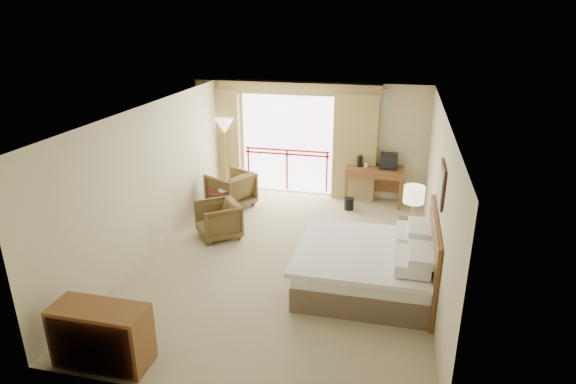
% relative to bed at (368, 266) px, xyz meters
% --- Properties ---
extents(floor, '(7.00, 7.00, 0.00)m').
position_rel_bed_xyz_m(floor, '(-1.50, 0.60, -0.38)').
color(floor, '#998F6C').
rests_on(floor, ground).
extents(ceiling, '(7.00, 7.00, 0.00)m').
position_rel_bed_xyz_m(ceiling, '(-1.50, 0.60, 2.32)').
color(ceiling, white).
rests_on(ceiling, wall_back).
extents(wall_back, '(5.00, 0.00, 5.00)m').
position_rel_bed_xyz_m(wall_back, '(-1.50, 4.10, 0.97)').
color(wall_back, beige).
rests_on(wall_back, ground).
extents(wall_front, '(5.00, 0.00, 5.00)m').
position_rel_bed_xyz_m(wall_front, '(-1.50, -2.90, 0.97)').
color(wall_front, beige).
rests_on(wall_front, ground).
extents(wall_left, '(0.00, 7.00, 7.00)m').
position_rel_bed_xyz_m(wall_left, '(-4.00, 0.60, 0.97)').
color(wall_left, beige).
rests_on(wall_left, ground).
extents(wall_right, '(0.00, 7.00, 7.00)m').
position_rel_bed_xyz_m(wall_right, '(1.00, 0.60, 0.97)').
color(wall_right, beige).
rests_on(wall_right, ground).
extents(balcony_door, '(2.40, 0.00, 2.40)m').
position_rel_bed_xyz_m(balcony_door, '(-2.30, 4.08, 0.82)').
color(balcony_door, white).
rests_on(balcony_door, wall_back).
extents(balcony_railing, '(2.09, 0.03, 1.02)m').
position_rel_bed_xyz_m(balcony_railing, '(-2.30, 4.06, 0.44)').
color(balcony_railing, '#AB130E').
rests_on(balcony_railing, wall_back).
extents(curtain_left, '(1.00, 0.26, 2.50)m').
position_rel_bed_xyz_m(curtain_left, '(-3.95, 3.95, 0.87)').
color(curtain_left, olive).
rests_on(curtain_left, wall_back).
extents(curtain_right, '(1.00, 0.26, 2.50)m').
position_rel_bed_xyz_m(curtain_right, '(-0.65, 3.95, 0.87)').
color(curtain_right, olive).
rests_on(curtain_right, wall_back).
extents(valance, '(4.40, 0.22, 0.28)m').
position_rel_bed_xyz_m(valance, '(-2.30, 3.98, 2.17)').
color(valance, olive).
rests_on(valance, wall_back).
extents(hvac_vent, '(0.50, 0.04, 0.50)m').
position_rel_bed_xyz_m(hvac_vent, '(-0.20, 4.07, 1.97)').
color(hvac_vent, silver).
rests_on(hvac_vent, wall_back).
extents(bed, '(2.13, 2.06, 0.97)m').
position_rel_bed_xyz_m(bed, '(0.00, 0.00, 0.00)').
color(bed, brown).
rests_on(bed, floor).
extents(headboard, '(0.06, 2.10, 1.30)m').
position_rel_bed_xyz_m(headboard, '(0.96, 0.00, 0.27)').
color(headboard, brown).
rests_on(headboard, wall_right).
extents(framed_art, '(0.04, 0.72, 0.60)m').
position_rel_bed_xyz_m(framed_art, '(0.97, 0.00, 1.47)').
color(framed_art, black).
rests_on(framed_art, wall_right).
extents(nightstand, '(0.47, 0.55, 0.65)m').
position_rel_bed_xyz_m(nightstand, '(0.66, 1.28, -0.05)').
color(nightstand, brown).
rests_on(nightstand, floor).
extents(table_lamp, '(0.37, 0.37, 0.65)m').
position_rel_bed_xyz_m(table_lamp, '(0.66, 1.33, 0.78)').
color(table_lamp, tan).
rests_on(table_lamp, nightstand).
extents(phone, '(0.21, 0.17, 0.08)m').
position_rel_bed_xyz_m(phone, '(0.61, 1.13, 0.31)').
color(phone, black).
rests_on(phone, nightstand).
extents(desk, '(1.32, 0.64, 0.86)m').
position_rel_bed_xyz_m(desk, '(-0.15, 3.80, 0.29)').
color(desk, brown).
rests_on(desk, floor).
extents(tv, '(0.39, 0.31, 0.35)m').
position_rel_bed_xyz_m(tv, '(0.15, 3.74, 0.66)').
color(tv, black).
rests_on(tv, desk).
extents(coffee_maker, '(0.12, 0.12, 0.25)m').
position_rel_bed_xyz_m(coffee_maker, '(-0.50, 3.74, 0.61)').
color(coffee_maker, black).
rests_on(coffee_maker, desk).
extents(cup, '(0.09, 0.09, 0.11)m').
position_rel_bed_xyz_m(cup, '(-0.35, 3.69, 0.53)').
color(cup, white).
rests_on(cup, desk).
extents(wastebasket, '(0.27, 0.27, 0.27)m').
position_rel_bed_xyz_m(wastebasket, '(-0.65, 3.20, -0.24)').
color(wastebasket, black).
rests_on(wastebasket, floor).
extents(armchair_far, '(1.20, 1.19, 0.82)m').
position_rel_bed_xyz_m(armchair_far, '(-3.30, 2.76, -0.38)').
color(armchair_far, '#4A361A').
rests_on(armchair_far, floor).
extents(armchair_near, '(1.10, 1.09, 0.72)m').
position_rel_bed_xyz_m(armchair_near, '(-3.01, 1.20, -0.38)').
color(armchair_near, '#4A361A').
rests_on(armchair_near, floor).
extents(side_table, '(0.49, 0.49, 0.54)m').
position_rel_bed_xyz_m(side_table, '(-3.38, 2.24, -0.01)').
color(side_table, black).
rests_on(side_table, floor).
extents(book, '(0.27, 0.28, 0.02)m').
position_rel_bed_xyz_m(book, '(-3.38, 2.24, 0.17)').
color(book, white).
rests_on(book, side_table).
extents(floor_lamp, '(0.47, 0.47, 1.82)m').
position_rel_bed_xyz_m(floor_lamp, '(-3.77, 3.76, 1.19)').
color(floor_lamp, tan).
rests_on(floor_lamp, floor).
extents(dresser, '(1.21, 0.51, 0.80)m').
position_rel_bed_xyz_m(dresser, '(-3.12, -2.58, 0.03)').
color(dresser, brown).
rests_on(dresser, floor).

